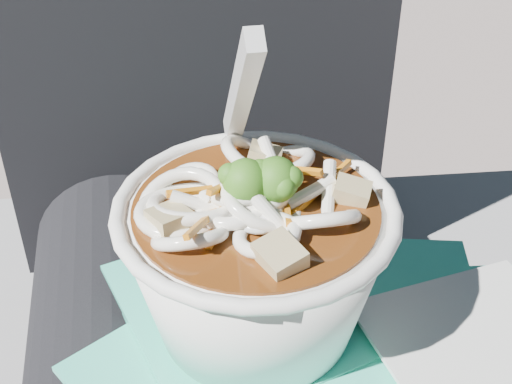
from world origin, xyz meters
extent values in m
cube|color=#2FC6A5|center=(-0.01, 0.00, 0.63)|extent=(0.22, 0.23, 0.00)
cube|color=#2FC6A5|center=(0.07, 0.02, 0.63)|extent=(0.22, 0.21, 0.00)
cube|color=#2FC6A5|center=(0.01, -0.01, 0.63)|extent=(0.17, 0.20, 0.00)
cube|color=#2FC6A5|center=(0.02, -0.01, 0.63)|extent=(0.22, 0.22, 0.00)
cube|color=#2FC6A5|center=(0.02, 0.00, 0.64)|extent=(0.19, 0.18, 0.00)
cube|color=#2FC6A5|center=(0.14, -0.02, 0.64)|extent=(0.18, 0.15, 0.00)
cube|color=#2FC6A5|center=(0.01, -0.03, 0.64)|extent=(0.27, 0.27, 0.00)
cube|color=#2FC6A5|center=(0.01, 0.01, 0.64)|extent=(0.11, 0.14, 0.00)
cube|color=#2FC6A5|center=(0.02, -0.01, 0.64)|extent=(0.18, 0.22, 0.00)
cube|color=#2FC6A5|center=(0.01, 0.03, 0.64)|extent=(0.20, 0.20, 0.00)
cube|color=silver|center=(0.14, -0.04, 0.65)|extent=(0.14, 0.14, 0.00)
torus|color=white|center=(0.01, 0.02, 0.74)|extent=(0.17, 0.17, 0.01)
cylinder|color=#4A230A|center=(0.01, 0.02, 0.73)|extent=(0.14, 0.14, 0.01)
torus|color=white|center=(0.04, 0.00, 0.74)|extent=(0.06, 0.06, 0.05)
torus|color=white|center=(-0.03, 0.02, 0.74)|extent=(0.07, 0.07, 0.02)
torus|color=white|center=(0.01, 0.02, 0.74)|extent=(0.06, 0.06, 0.02)
torus|color=white|center=(0.01, 0.01, 0.75)|extent=(0.07, 0.07, 0.04)
torus|color=white|center=(-0.03, 0.02, 0.74)|extent=(0.07, 0.07, 0.04)
torus|color=white|center=(-0.03, 0.04, 0.74)|extent=(0.04, 0.04, 0.02)
torus|color=white|center=(0.03, 0.05, 0.74)|extent=(0.06, 0.06, 0.03)
torus|color=white|center=(0.01, -0.02, 0.74)|extent=(0.05, 0.05, 0.02)
torus|color=white|center=(0.02, 0.06, 0.74)|extent=(0.07, 0.08, 0.05)
torus|color=white|center=(-0.04, 0.02, 0.74)|extent=(0.06, 0.06, 0.01)
torus|color=white|center=(0.00, 0.02, 0.75)|extent=(0.06, 0.06, 0.03)
torus|color=white|center=(0.00, 0.01, 0.74)|extent=(0.06, 0.06, 0.03)
torus|color=white|center=(-0.03, -0.01, 0.74)|extent=(0.06, 0.05, 0.04)
torus|color=white|center=(0.01, 0.02, 0.74)|extent=(0.05, 0.05, 0.02)
torus|color=white|center=(0.00, 0.01, 0.74)|extent=(0.05, 0.05, 0.02)
cylinder|color=white|center=(0.02, -0.01, 0.74)|extent=(0.03, 0.03, 0.03)
cylinder|color=white|center=(-0.02, 0.01, 0.74)|extent=(0.04, 0.02, 0.02)
cylinder|color=white|center=(0.03, 0.04, 0.74)|extent=(0.01, 0.04, 0.03)
cylinder|color=white|center=(-0.01, 0.02, 0.74)|extent=(0.03, 0.03, 0.02)
cylinder|color=white|center=(0.05, 0.02, 0.74)|extent=(0.02, 0.03, 0.02)
cylinder|color=white|center=(0.04, 0.01, 0.74)|extent=(0.03, 0.02, 0.01)
cylinder|color=olive|center=(0.02, 0.01, 0.75)|extent=(0.01, 0.01, 0.02)
sphere|color=#266116|center=(0.02, 0.01, 0.76)|extent=(0.03, 0.03, 0.03)
sphere|color=#266116|center=(0.03, 0.01, 0.76)|extent=(0.01, 0.01, 0.01)
sphere|color=#266116|center=(0.02, 0.00, 0.76)|extent=(0.01, 0.01, 0.01)
sphere|color=#266116|center=(0.03, 0.01, 0.76)|extent=(0.01, 0.01, 0.01)
sphere|color=#266116|center=(0.01, 0.01, 0.76)|extent=(0.01, 0.01, 0.01)
cylinder|color=olive|center=(0.00, 0.01, 0.75)|extent=(0.01, 0.01, 0.02)
sphere|color=#266116|center=(0.00, 0.01, 0.76)|extent=(0.03, 0.03, 0.03)
sphere|color=#266116|center=(-0.01, 0.02, 0.76)|extent=(0.01, 0.01, 0.01)
sphere|color=#266116|center=(-0.01, 0.02, 0.76)|extent=(0.01, 0.01, 0.01)
sphere|color=#266116|center=(0.00, 0.02, 0.76)|extent=(0.01, 0.01, 0.01)
sphere|color=#266116|center=(0.01, 0.02, 0.76)|extent=(0.01, 0.01, 0.01)
cube|color=orange|center=(-0.01, 0.03, 0.75)|extent=(0.06, 0.01, 0.01)
cube|color=orange|center=(-0.01, 0.01, 0.74)|extent=(0.02, 0.05, 0.02)
cube|color=orange|center=(0.03, 0.04, 0.75)|extent=(0.04, 0.04, 0.02)
cube|color=orange|center=(0.00, 0.03, 0.75)|extent=(0.04, 0.05, 0.02)
cube|color=orange|center=(-0.02, 0.00, 0.75)|extent=(0.03, 0.05, 0.02)
cube|color=orange|center=(0.00, 0.02, 0.74)|extent=(0.05, 0.02, 0.02)
cube|color=orange|center=(0.05, 0.02, 0.74)|extent=(0.05, 0.04, 0.01)
cube|color=orange|center=(0.03, 0.01, 0.74)|extent=(0.01, 0.04, 0.01)
cube|color=tan|center=(0.06, 0.01, 0.74)|extent=(0.03, 0.02, 0.02)
cube|color=tan|center=(0.02, 0.06, 0.74)|extent=(0.03, 0.03, 0.02)
cube|color=tan|center=(-0.04, 0.00, 0.74)|extent=(0.03, 0.03, 0.02)
cube|color=tan|center=(0.01, -0.03, 0.74)|extent=(0.03, 0.03, 0.02)
ellipsoid|color=silver|center=(0.01, 0.01, 0.74)|extent=(0.03, 0.04, 0.01)
cube|color=silver|center=(0.01, 0.05, 0.79)|extent=(0.01, 0.09, 0.11)
camera|label=1|loc=(-0.05, -0.30, 0.98)|focal=50.00mm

